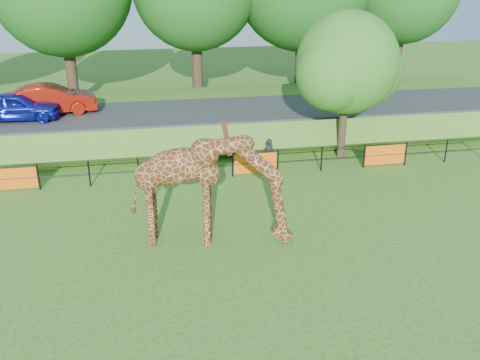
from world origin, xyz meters
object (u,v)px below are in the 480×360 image
(car_red, at_px, (51,99))
(visitor, at_px, (268,154))
(car_blue, at_px, (17,106))
(giraffe, at_px, (212,190))
(tree_east, at_px, (349,67))

(car_red, height_order, visitor, car_red)
(visitor, bearing_deg, car_blue, -45.20)
(giraffe, bearing_deg, visitor, 73.23)
(giraffe, xyz_separation_m, car_blue, (-8.10, 11.31, 0.24))
(giraffe, height_order, tree_east, tree_east)
(giraffe, relative_size, car_blue, 1.29)
(car_red, bearing_deg, giraffe, -158.03)
(giraffe, height_order, visitor, giraffe)
(visitor, bearing_deg, giraffe, 40.90)
(giraffe, relative_size, tree_east, 0.78)
(giraffe, relative_size, visitor, 3.59)
(tree_east, bearing_deg, giraffe, -134.86)
(giraffe, height_order, car_blue, giraffe)
(car_blue, distance_m, visitor, 12.60)
(visitor, bearing_deg, car_red, -52.58)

